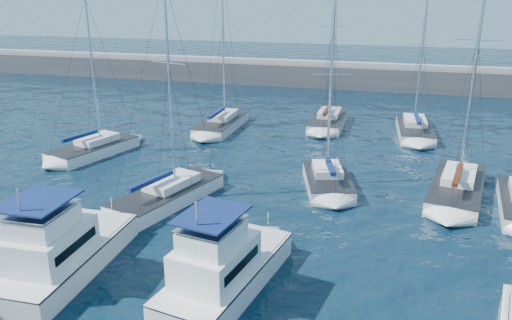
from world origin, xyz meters
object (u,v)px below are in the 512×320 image
(sailboat_mid_d, at_px, (457,187))
(sailboat_back_b, at_px, (328,121))
(sailboat_mid_a, at_px, (94,149))
(motor_yacht_stbd_inner, at_px, (223,270))
(sailboat_mid_c, at_px, (327,181))
(sailboat_back_a, at_px, (222,123))
(sailboat_mid_b, at_px, (168,195))
(motor_yacht_port_inner, at_px, (59,253))
(sailboat_back_c, at_px, (415,129))

(sailboat_mid_d, xyz_separation_m, sailboat_back_b, (-10.82, 15.63, 0.00))
(sailboat_mid_a, bearing_deg, motor_yacht_stbd_inner, -26.99)
(motor_yacht_stbd_inner, xyz_separation_m, sailboat_mid_d, (11.50, 15.12, -0.61))
(motor_yacht_stbd_inner, distance_m, sailboat_mid_a, 23.52)
(sailboat_mid_c, bearing_deg, sailboat_mid_d, -7.70)
(sailboat_mid_d, xyz_separation_m, sailboat_back_a, (-20.93, 11.79, 0.00))
(sailboat_mid_b, bearing_deg, motor_yacht_port_inner, -81.15)
(motor_yacht_port_inner, height_order, sailboat_back_c, sailboat_back_c)
(sailboat_back_a, bearing_deg, sailboat_back_c, 9.24)
(sailboat_mid_b, bearing_deg, sailboat_mid_d, 36.01)
(sailboat_mid_c, relative_size, sailboat_back_b, 0.79)
(sailboat_mid_c, distance_m, sailboat_back_c, 17.00)
(sailboat_mid_a, relative_size, sailboat_mid_c, 1.04)
(sailboat_mid_a, bearing_deg, sailboat_mid_c, 10.20)
(sailboat_mid_c, distance_m, sailboat_back_a, 17.84)
(motor_yacht_stbd_inner, xyz_separation_m, sailboat_mid_c, (2.87, 13.98, -0.62))
(motor_yacht_port_inner, bearing_deg, sailboat_back_a, 90.83)
(motor_yacht_port_inner, height_order, sailboat_back_b, sailboat_back_b)
(sailboat_back_a, bearing_deg, sailboat_back_b, 21.10)
(sailboat_mid_b, bearing_deg, sailboat_back_a, 114.85)
(sailboat_mid_c, height_order, sailboat_back_a, sailboat_back_a)
(motor_yacht_stbd_inner, bearing_deg, sailboat_mid_a, 146.46)
(sailboat_mid_a, relative_size, sailboat_mid_d, 0.79)
(sailboat_back_b, relative_size, sailboat_back_c, 1.17)
(motor_yacht_stbd_inner, bearing_deg, sailboat_back_b, 98.65)
(sailboat_back_a, relative_size, sailboat_back_c, 1.21)
(motor_yacht_port_inner, xyz_separation_m, sailboat_back_a, (-1.27, 27.58, -0.60))
(sailboat_back_a, relative_size, sailboat_back_b, 1.03)
(motor_yacht_stbd_inner, relative_size, sailboat_mid_c, 0.71)
(sailboat_mid_b, xyz_separation_m, sailboat_back_b, (7.53, 22.03, 0.01))
(sailboat_mid_b, distance_m, sailboat_back_b, 23.28)
(sailboat_mid_b, bearing_deg, sailboat_mid_a, 160.68)
(sailboat_mid_c, bearing_deg, sailboat_back_c, 53.42)
(sailboat_back_c, bearing_deg, sailboat_mid_b, -130.39)
(sailboat_mid_c, distance_m, sailboat_back_b, 16.91)
(motor_yacht_stbd_inner, height_order, sailboat_back_b, sailboat_back_b)
(sailboat_mid_b, bearing_deg, sailboat_mid_c, 45.21)
(sailboat_mid_d, bearing_deg, motor_yacht_port_inner, -130.62)
(motor_yacht_port_inner, bearing_deg, sailboat_back_b, 72.47)
(sailboat_mid_c, bearing_deg, sailboat_mid_a, 158.50)
(sailboat_mid_b, xyz_separation_m, sailboat_back_a, (-2.58, 18.19, 0.02))
(motor_yacht_stbd_inner, xyz_separation_m, sailboat_back_c, (9.06, 29.82, -0.63))
(sailboat_back_c, bearing_deg, sailboat_mid_c, -114.73)
(motor_yacht_stbd_inner, distance_m, sailboat_mid_b, 11.10)
(sailboat_mid_c, xyz_separation_m, sailboat_back_b, (-2.18, 16.77, 0.01))
(sailboat_back_b, bearing_deg, sailboat_mid_c, -82.12)
(sailboat_mid_d, distance_m, sailboat_back_b, 19.01)
(sailboat_mid_c, bearing_deg, sailboat_mid_b, -166.79)
(sailboat_mid_c, xyz_separation_m, sailboat_back_a, (-12.30, 12.93, 0.02))
(sailboat_mid_b, bearing_deg, sailboat_back_b, 87.91)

